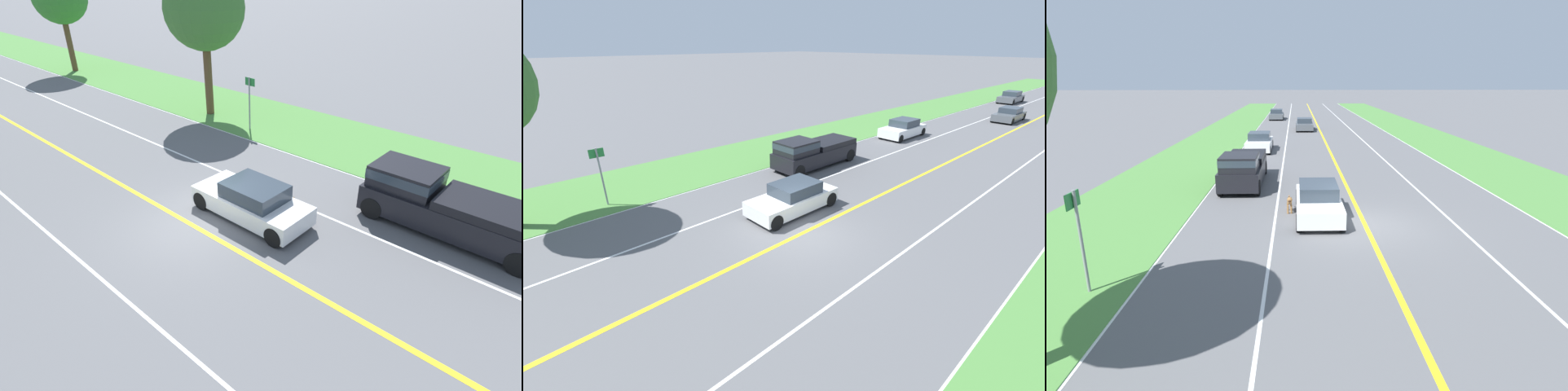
{
  "view_description": "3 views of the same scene",
  "coord_description": "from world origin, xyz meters",
  "views": [
    {
      "loc": [
        -7.1,
        -9.42,
        7.75
      ],
      "look_at": [
        1.93,
        -1.41,
        0.88
      ],
      "focal_mm": 28.0,
      "sensor_mm": 36.0,
      "label": 1
    },
    {
      "loc": [
        -8.5,
        8.84,
        7.11
      ],
      "look_at": [
        2.01,
        -0.85,
        0.77
      ],
      "focal_mm": 24.0,
      "sensor_mm": 36.0,
      "label": 2
    },
    {
      "loc": [
        2.65,
        14.62,
        5.42
      ],
      "look_at": [
        2.22,
        -0.44,
        1.09
      ],
      "focal_mm": 28.0,
      "sensor_mm": 36.0,
      "label": 3
    }
  ],
  "objects": [
    {
      "name": "lane_edge_line_right",
      "position": [
        7.0,
        0.0,
        0.0
      ],
      "size": [
        0.14,
        160.0,
        0.01
      ],
      "primitive_type": "cube",
      "color": "white",
      "rests_on": "ground"
    },
    {
      "name": "car_trailing_near",
      "position": [
        5.48,
        -17.12,
        0.65
      ],
      "size": [
        1.92,
        4.27,
        1.41
      ],
      "color": "white",
      "rests_on": "ground"
    },
    {
      "name": "street_sign",
      "position": [
        8.13,
        4.86,
        1.74
      ],
      "size": [
        0.11,
        0.64,
        2.79
      ],
      "color": "gray",
      "rests_on": "ground"
    },
    {
      "name": "car_trailing_far",
      "position": [
        5.27,
        -42.88,
        0.65
      ],
      "size": [
        1.89,
        4.59,
        1.39
      ],
      "color": "#51565B",
      "rests_on": "ground"
    },
    {
      "name": "dog",
      "position": [
        2.93,
        -1.63,
        0.49
      ],
      "size": [
        0.25,
        1.14,
        0.78
      ],
      "rotation": [
        0.0,
        0.0,
        0.04
      ],
      "color": "olive",
      "rests_on": "ground"
    },
    {
      "name": "lane_edge_line_left",
      "position": [
        -7.0,
        0.0,
        0.0
      ],
      "size": [
        0.14,
        160.0,
        0.01
      ],
      "primitive_type": "cube",
      "color": "white",
      "rests_on": "ground"
    },
    {
      "name": "car_trailing_mid",
      "position": [
        1.68,
        -30.27,
        0.61
      ],
      "size": [
        1.86,
        4.32,
        1.31
      ],
      "color": "#51565B",
      "rests_on": "ground"
    },
    {
      "name": "ego_car",
      "position": [
        1.75,
        -1.17,
        0.63
      ],
      "size": [
        1.82,
        4.28,
        1.35
      ],
      "color": "white",
      "rests_on": "ground"
    },
    {
      "name": "lane_dash_same_dir",
      "position": [
        3.5,
        0.0,
        0.0
      ],
      "size": [
        0.1,
        160.0,
        0.01
      ],
      "primitive_type": "cube",
      "color": "white",
      "rests_on": "ground"
    },
    {
      "name": "grass_verge_right",
      "position": [
        10.0,
        0.0,
        0.01
      ],
      "size": [
        6.0,
        160.0,
        0.03
      ],
      "primitive_type": "cube",
      "color": "#4C843D",
      "rests_on": "ground"
    },
    {
      "name": "centre_divider_line",
      "position": [
        0.0,
        0.0,
        0.0
      ],
      "size": [
        0.18,
        160.0,
        0.01
      ],
      "primitive_type": "cube",
      "color": "yellow",
      "rests_on": "ground"
    },
    {
      "name": "pickup_truck",
      "position": [
        5.4,
        -6.35,
        0.95
      ],
      "size": [
        2.03,
        5.7,
        1.87
      ],
      "color": "black",
      "rests_on": "ground"
    },
    {
      "name": "ground_plane",
      "position": [
        0.0,
        0.0,
        0.0
      ],
      "size": [
        400.0,
        400.0,
        0.0
      ],
      "primitive_type": "plane",
      "color": "#5B5B5E"
    },
    {
      "name": "lane_dash_oncoming",
      "position": [
        -3.5,
        0.0,
        0.0
      ],
      "size": [
        0.1,
        160.0,
        0.01
      ],
      "primitive_type": "cube",
      "color": "white",
      "rests_on": "ground"
    }
  ]
}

